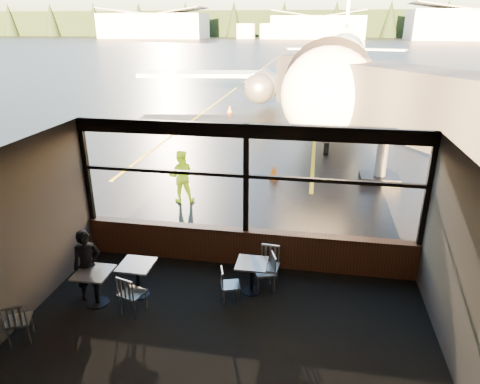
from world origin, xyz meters
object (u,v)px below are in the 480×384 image
(passenger, at_px, (88,265))
(jet_bridge, at_px, (379,130))
(chair_mid_s, at_px, (133,294))
(ground_crew, at_px, (181,176))
(cone_nose, at_px, (274,172))
(airliner, at_px, (343,26))
(cafe_table_near, at_px, (252,277))
(chair_left_s, at_px, (19,321))
(chair_near_n, at_px, (268,267))
(cone_wing, at_px, (230,109))
(cafe_table_mid, at_px, (138,280))
(chair_near_e, at_px, (265,272))
(chair_near_w, at_px, (231,285))
(cafe_table_left, at_px, (96,288))

(passenger, bearing_deg, jet_bridge, 13.93)
(chair_mid_s, distance_m, ground_crew, 6.04)
(ground_crew, distance_m, cone_nose, 3.92)
(airliner, bearing_deg, cafe_table_near, -92.31)
(chair_left_s, bearing_deg, cafe_table_near, 5.10)
(chair_near_n, bearing_deg, passenger, 21.62)
(chair_near_n, distance_m, cone_wing, 20.61)
(cafe_table_near, distance_m, cone_nose, 7.48)
(chair_near_n, bearing_deg, chair_mid_s, 34.60)
(cafe_table_near, xyz_separation_m, cafe_table_mid, (-2.40, -0.56, 0.02))
(cafe_table_near, bearing_deg, chair_left_s, -149.92)
(cafe_table_near, relative_size, passenger, 0.46)
(jet_bridge, xyz_separation_m, chair_left_s, (-7.27, -8.95, -1.82))
(chair_left_s, xyz_separation_m, cone_nose, (3.71, 9.78, -0.16))
(chair_left_s, distance_m, cone_wing, 22.64)
(cafe_table_mid, bearing_deg, chair_near_e, 14.29)
(cafe_table_mid, bearing_deg, cone_nose, 75.21)
(chair_left_s, relative_size, cone_wing, 1.85)
(chair_near_n, height_order, cone_wing, chair_near_n)
(cone_wing, bearing_deg, chair_mid_s, -83.84)
(jet_bridge, bearing_deg, chair_near_w, -117.30)
(cafe_table_near, xyz_separation_m, cone_nose, (-0.28, 7.47, -0.08))
(jet_bridge, xyz_separation_m, passenger, (-6.66, -7.46, -1.47))
(cafe_table_near, bearing_deg, passenger, -166.46)
(airliner, relative_size, chair_mid_s, 38.39)
(jet_bridge, bearing_deg, ground_crew, -163.82)
(chair_mid_s, height_order, passenger, passenger)
(chair_near_e, xyz_separation_m, chair_left_s, (-4.27, -2.43, 0.00))
(chair_near_w, bearing_deg, cafe_table_near, 122.69)
(cone_nose, bearing_deg, chair_near_w, -90.73)
(cafe_table_left, relative_size, chair_near_n, 0.83)
(chair_left_s, bearing_deg, ground_crew, 57.76)
(cafe_table_mid, relative_size, passenger, 0.49)
(chair_mid_s, bearing_deg, airliner, 94.97)
(jet_bridge, height_order, cone_nose, jet_bridge)
(chair_near_n, distance_m, chair_left_s, 5.05)
(jet_bridge, relative_size, cafe_table_mid, 13.36)
(cafe_table_mid, distance_m, chair_mid_s, 0.64)
(airliner, distance_m, cone_nose, 16.69)
(cafe_table_left, height_order, cone_nose, cafe_table_left)
(airliner, height_order, cafe_table_left, airliner)
(chair_mid_s, bearing_deg, cafe_table_near, 43.73)
(cafe_table_mid, relative_size, ground_crew, 0.44)
(cone_wing, bearing_deg, jet_bridge, -60.13)
(cone_nose, bearing_deg, airliner, 79.64)
(airliner, bearing_deg, cone_wing, -154.72)
(chair_near_e, xyz_separation_m, chair_mid_s, (-2.53, -1.30, 0.02))
(cafe_table_near, bearing_deg, chair_mid_s, -152.50)
(cafe_table_mid, xyz_separation_m, passenger, (-0.98, -0.26, 0.40))
(cafe_table_mid, bearing_deg, chair_near_w, 2.95)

